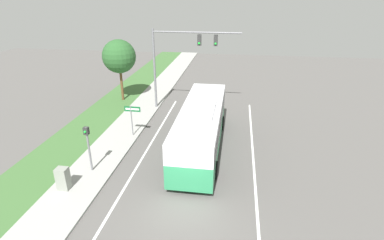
{
  "coord_description": "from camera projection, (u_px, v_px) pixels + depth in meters",
  "views": [
    {
      "loc": [
        2.17,
        -12.5,
        10.05
      ],
      "look_at": [
        -0.74,
        6.73,
        1.67
      ],
      "focal_mm": 28.0,
      "sensor_mm": 36.0,
      "label": 1
    }
  ],
  "objects": [
    {
      "name": "bus",
      "position": [
        201.0,
        125.0,
        20.1
      ],
      "size": [
        2.75,
        10.95,
        3.27
      ],
      "color": "#2D8956",
      "rests_on": "ground_plane"
    },
    {
      "name": "signal_gantry",
      "position": [
        179.0,
        53.0,
        25.71
      ],
      "size": [
        7.59,
        0.41,
        7.17
      ],
      "color": "slate",
      "rests_on": "ground_plane"
    },
    {
      "name": "utility_cabinet",
      "position": [
        63.0,
        179.0,
        16.13
      ],
      "size": [
        0.62,
        0.52,
        1.28
      ],
      "color": "gray",
      "rests_on": "sidewalk"
    },
    {
      "name": "sidewalk",
      "position": [
        76.0,
        189.0,
        16.45
      ],
      "size": [
        2.8,
        80.0,
        0.12
      ],
      "color": "#9E9E99",
      "rests_on": "ground_plane"
    },
    {
      "name": "lane_divider_near",
      "position": [
        121.0,
        194.0,
        16.12
      ],
      "size": [
        0.14,
        30.0,
        0.01
      ],
      "color": "silver",
      "rests_on": "ground_plane"
    },
    {
      "name": "pedestrian_signal",
      "position": [
        88.0,
        142.0,
        17.32
      ],
      "size": [
        0.28,
        0.34,
        2.96
      ],
      "color": "slate",
      "rests_on": "ground_plane"
    },
    {
      "name": "street_sign",
      "position": [
        132.0,
        115.0,
        21.86
      ],
      "size": [
        1.2,
        0.08,
        2.46
      ],
      "color": "slate",
      "rests_on": "ground_plane"
    },
    {
      "name": "lane_divider_far",
      "position": [
        257.0,
        207.0,
        15.13
      ],
      "size": [
        0.14,
        30.0,
        0.01
      ],
      "color": "silver",
      "rests_on": "ground_plane"
    },
    {
      "name": "ground_plane",
      "position": [
        187.0,
        201.0,
        15.62
      ],
      "size": [
        80.0,
        80.0,
        0.0
      ],
      "primitive_type": "plane",
      "color": "#565451"
    },
    {
      "name": "roadside_tree",
      "position": [
        119.0,
        57.0,
        28.17
      ],
      "size": [
        3.15,
        3.15,
        5.89
      ],
      "color": "brown",
      "rests_on": "grass_verge"
    },
    {
      "name": "grass_verge",
      "position": [
        23.0,
        184.0,
        16.9
      ],
      "size": [
        3.6,
        80.0,
        0.1
      ],
      "color": "#3D6633",
      "rests_on": "ground_plane"
    }
  ]
}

